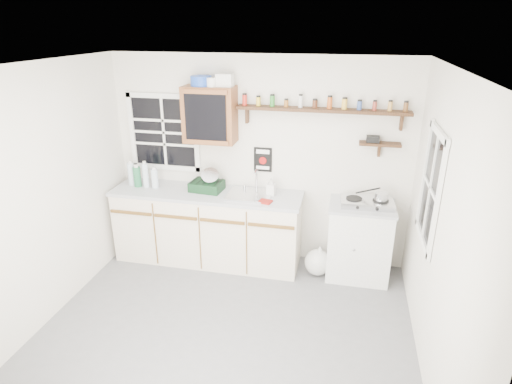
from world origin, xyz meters
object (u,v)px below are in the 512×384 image
at_px(upper_cabinet, 210,115).
at_px(dish_rack, 208,183).
at_px(right_cabinet, 359,240).
at_px(spice_shelf, 321,109).
at_px(hotplate, 367,203).
at_px(main_cabinet, 208,226).

bearing_deg(upper_cabinet, dish_rack, -106.99).
xyz_separation_m(right_cabinet, dish_rack, (-1.83, 0.03, 0.56)).
height_order(spice_shelf, hotplate, spice_shelf).
distance_m(upper_cabinet, spice_shelf, 1.27).
bearing_deg(dish_rack, upper_cabinet, 78.26).
bearing_deg(main_cabinet, right_cabinet, 0.79).
relative_size(main_cabinet, right_cabinet, 2.54).
height_order(right_cabinet, spice_shelf, spice_shelf).
height_order(right_cabinet, upper_cabinet, upper_cabinet).
distance_m(spice_shelf, dish_rack, 1.60).
bearing_deg(main_cabinet, spice_shelf, 9.29).
distance_m(right_cabinet, upper_cabinet, 2.26).
bearing_deg(dish_rack, main_cabinet, -92.48).
bearing_deg(dish_rack, right_cabinet, 4.40).
bearing_deg(spice_shelf, main_cabinet, -170.71).
relative_size(spice_shelf, dish_rack, 4.74).
height_order(main_cabinet, dish_rack, dish_rack).
bearing_deg(upper_cabinet, right_cabinet, -3.76).
distance_m(right_cabinet, dish_rack, 1.91).
bearing_deg(main_cabinet, hotplate, 0.17).
bearing_deg(hotplate, upper_cabinet, 172.74).
bearing_deg(right_cabinet, main_cabinet, -179.21).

